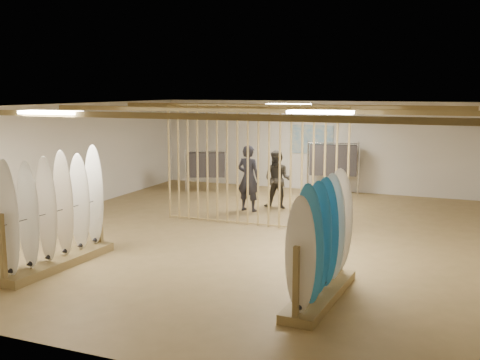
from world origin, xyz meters
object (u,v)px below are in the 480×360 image
at_px(rack_right, 321,259).
at_px(clothing_rack_b, 333,160).
at_px(rack_left, 56,229).
at_px(clothing_rack_a, 206,165).
at_px(shopper_a, 249,174).
at_px(shopper_b, 278,176).

distance_m(rack_right, clothing_rack_b, 8.79).
height_order(rack_left, rack_right, rack_left).
distance_m(clothing_rack_a, clothing_rack_b, 3.87).
relative_size(rack_left, rack_right, 1.08).
relative_size(rack_right, clothing_rack_a, 1.76).
xyz_separation_m(rack_left, clothing_rack_b, (3.02, 8.79, 0.36)).
xyz_separation_m(clothing_rack_a, shopper_a, (2.18, -2.00, 0.12)).
bearing_deg(clothing_rack_b, clothing_rack_a, -174.78).
xyz_separation_m(rack_right, clothing_rack_a, (-5.46, 7.46, 0.23)).
height_order(clothing_rack_a, shopper_b, shopper_b).
height_order(rack_left, shopper_b, rack_left).
bearing_deg(shopper_a, shopper_b, -126.76).
bearing_deg(shopper_a, clothing_rack_b, -108.48).
xyz_separation_m(rack_left, rack_right, (4.78, 0.19, -0.05)).
distance_m(clothing_rack_a, shopper_b, 3.10).
relative_size(rack_left, shopper_a, 1.28).
relative_size(rack_left, shopper_b, 1.44).
bearing_deg(rack_left, clothing_rack_a, 98.19).
relative_size(rack_left, clothing_rack_a, 1.90).
xyz_separation_m(clothing_rack_a, clothing_rack_b, (3.69, 1.14, 0.19)).
bearing_deg(clothing_rack_a, rack_right, -76.39).
distance_m(clothing_rack_a, shopper_a, 2.96).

